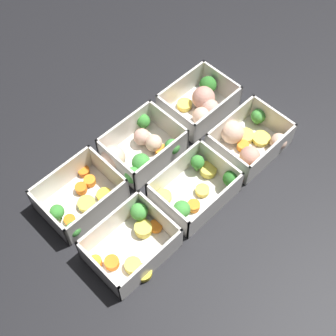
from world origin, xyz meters
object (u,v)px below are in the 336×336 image
container_far_left (79,199)px  container_far_center (140,150)px  container_far_right (202,102)px  container_near_right (248,141)px  container_near_center (197,188)px  container_near_left (132,243)px

container_far_left → container_far_center: bearing=0.4°
container_far_right → container_near_right: bearing=-92.9°
container_far_left → container_far_center: (0.16, 0.00, 0.00)m
container_near_right → container_far_right: 0.14m
container_near_center → container_far_right: (0.17, 0.14, 0.00)m
container_far_left → container_far_right: same height
container_near_center → container_far_center: same height
container_near_center → container_far_center: size_ratio=0.91×
container_near_right → container_far_left: bearing=157.6°
container_near_left → container_near_center: 0.17m
container_near_center → container_far_center: 0.15m
container_far_center → container_far_right: bearing=-0.3°
container_far_left → container_near_right: bearing=-22.4°
container_near_left → container_far_left: 0.14m
container_near_left → container_far_center: 0.21m
container_near_center → container_far_right: 0.22m
container_near_left → container_near_center: size_ratio=1.00×
container_near_center → container_near_right: (0.16, 0.00, 0.00)m
container_near_center → container_near_right: same height
container_far_left → container_far_center: size_ratio=0.86×
container_near_right → container_far_right: size_ratio=1.07×
container_near_right → container_far_right: bearing=87.1°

